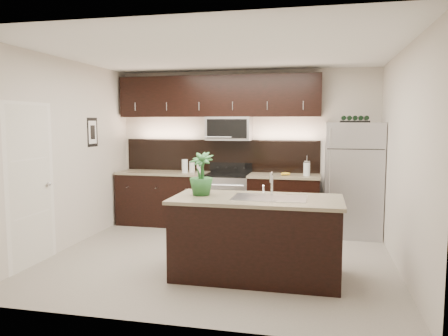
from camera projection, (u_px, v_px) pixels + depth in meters
name	position (u px, v px, depth m)	size (l,w,h in m)	color
ground	(220.00, 258.00, 5.85)	(4.50, 4.50, 0.00)	gray
room_walls	(211.00, 131.00, 5.66)	(4.52, 4.02, 2.71)	beige
counter_run	(216.00, 200.00, 7.54)	(3.51, 0.65, 0.94)	black
upper_fixtures	(219.00, 103.00, 7.50)	(3.49, 0.40, 1.66)	black
island	(256.00, 237.00, 5.09)	(1.96, 0.96, 0.94)	black
sink_faucet	(270.00, 197.00, 5.02)	(0.84, 0.50, 0.28)	silver
refrigerator	(353.00, 179.00, 6.95)	(0.87, 0.79, 1.80)	#B2B2B7
wine_rack	(355.00, 119.00, 6.85)	(0.45, 0.28, 0.10)	black
plant	(201.00, 174.00, 5.20)	(0.29, 0.29, 0.51)	#245B27
canisters	(190.00, 167.00, 7.56)	(0.33, 0.19, 0.23)	silver
french_press	(307.00, 168.00, 7.10)	(0.11, 0.11, 0.32)	silver
bananas	(283.00, 174.00, 7.16)	(0.16, 0.12, 0.05)	gold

